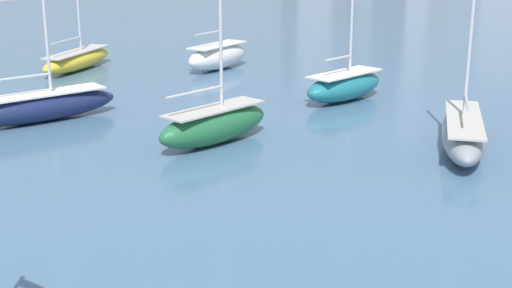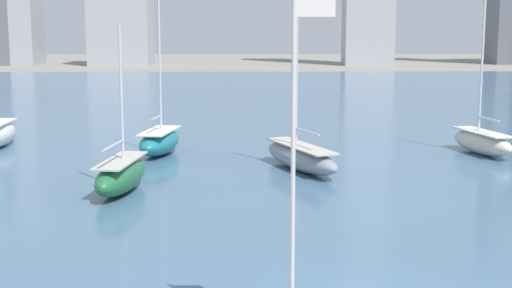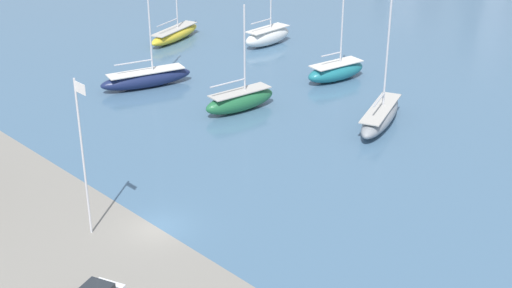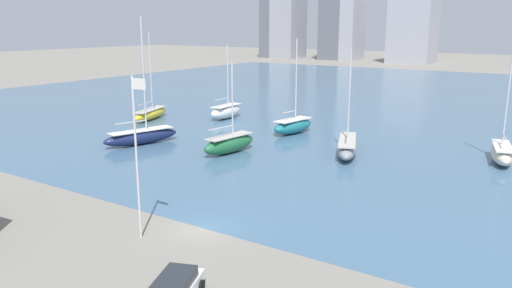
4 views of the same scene
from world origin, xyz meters
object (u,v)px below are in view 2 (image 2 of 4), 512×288
sailboat_gray (300,156)px  sailboat_teal (160,141)px  flag_pole (295,162)px  sailboat_cream (482,141)px  sailboat_green (121,175)px

sailboat_gray → sailboat_teal: (-10.63, 6.55, 0.09)m
flag_pole → sailboat_teal: (-7.98, 35.35, -4.97)m
sailboat_gray → sailboat_cream: size_ratio=0.94×
sailboat_gray → sailboat_teal: bearing=126.7°
sailboat_cream → flag_pole: bearing=-129.6°
sailboat_green → sailboat_cream: (26.50, 12.69, -0.07)m
flag_pole → sailboat_cream: size_ratio=0.90×
flag_pole → sailboat_green: 24.41m
sailboat_teal → sailboat_gray: bearing=-21.9°
sailboat_gray → sailboat_green: bearing=-171.9°
sailboat_green → sailboat_cream: bearing=33.2°
sailboat_green → flag_pole: bearing=-60.6°
flag_pole → sailboat_gray: (2.66, 28.80, -5.06)m
sailboat_green → sailboat_cream: 29.39m
flag_pole → sailboat_teal: sailboat_teal is taller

